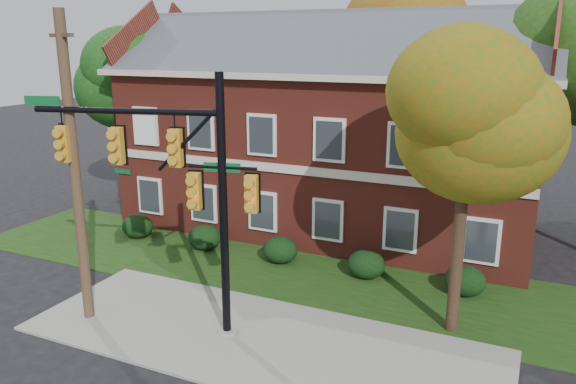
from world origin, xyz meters
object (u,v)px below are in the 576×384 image
at_px(hedge_far_right, 465,281).
at_px(hedge_center, 280,250).
at_px(tree_near_right, 477,109).
at_px(sign_post, 87,269).
at_px(hedge_far_left, 137,226).
at_px(hedge_left, 204,237).
at_px(traffic_signal, 175,177).
at_px(hedge_right, 366,264).
at_px(tree_left_rear, 139,78).
at_px(apartment_building, 330,120).
at_px(tree_far_rear, 404,34).
at_px(utility_pole, 75,172).

bearing_deg(hedge_far_right, hedge_center, 180.00).
bearing_deg(tree_near_right, sign_post, -160.83).
distance_m(hedge_far_left, hedge_left, 3.50).
height_order(hedge_center, traffic_signal, traffic_signal).
distance_m(tree_near_right, traffic_signal, 8.45).
bearing_deg(tree_near_right, hedge_far_left, 168.73).
distance_m(hedge_right, tree_left_rear, 15.17).
distance_m(hedge_far_right, tree_left_rear, 18.30).
distance_m(apartment_building, hedge_left, 7.73).
distance_m(hedge_center, traffic_signal, 7.41).
relative_size(hedge_right, tree_left_rear, 0.16).
relative_size(tree_left_rear, traffic_signal, 1.16).
relative_size(hedge_right, tree_far_rear, 0.12).
xyz_separation_m(tree_near_right, utility_pole, (-10.71, -3.82, -1.94)).
bearing_deg(utility_pole, tree_far_rear, 97.84).
distance_m(hedge_center, tree_near_right, 9.90).
bearing_deg(hedge_far_left, hedge_far_right, 0.00).
bearing_deg(hedge_right, traffic_signal, -122.27).
height_order(hedge_far_left, tree_left_rear, tree_left_rear).
bearing_deg(sign_post, hedge_far_right, 54.33).
relative_size(hedge_center, utility_pole, 0.15).
height_order(traffic_signal, utility_pole, utility_pole).
bearing_deg(traffic_signal, hedge_left, 103.73).
xyz_separation_m(traffic_signal, sign_post, (-3.16, -0.49, -3.15)).
bearing_deg(tree_near_right, apartment_building, 131.77).
distance_m(tree_left_rear, traffic_signal, 14.01).
bearing_deg(tree_far_rear, hedge_far_left, -122.50).
xyz_separation_m(utility_pole, sign_post, (-0.02, 0.09, -3.12)).
bearing_deg(tree_left_rear, sign_post, -59.79).
height_order(apartment_building, tree_far_rear, tree_far_rear).
relative_size(tree_far_rear, utility_pole, 1.24).
bearing_deg(tree_left_rear, hedge_far_right, -13.89).
height_order(apartment_building, traffic_signal, apartment_building).
distance_m(apartment_building, hedge_far_right, 9.82).
distance_m(hedge_center, tree_left_rear, 12.23).
distance_m(hedge_left, hedge_center, 3.50).
distance_m(hedge_left, hedge_right, 7.00).
bearing_deg(hedge_far_right, hedge_right, 180.00).
bearing_deg(hedge_far_right, apartment_building, 143.11).
bearing_deg(tree_far_rear, hedge_left, -110.29).
bearing_deg(hedge_center, sign_post, -118.07).
bearing_deg(tree_near_right, hedge_center, 158.58).
bearing_deg(sign_post, utility_pole, -58.21).
xyz_separation_m(apartment_building, traffic_signal, (-0.34, -11.33, -0.23)).
relative_size(utility_pole, sign_post, 3.94).
relative_size(tree_near_right, sign_post, 3.62).
xyz_separation_m(tree_near_right, tree_left_rear, (-16.95, 6.97, 0.01)).
bearing_deg(apartment_building, hedge_far_right, -36.89).
height_order(hedge_right, hedge_far_right, same).
relative_size(tree_left_rear, sign_post, 3.75).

